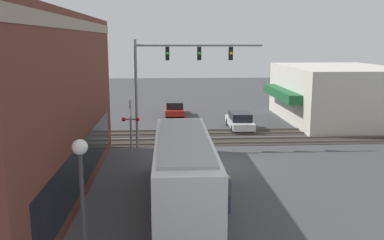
# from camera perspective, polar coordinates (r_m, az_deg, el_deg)

# --- Properties ---
(ground_plane) EXTENTS (120.00, 120.00, 0.00)m
(ground_plane) POSITION_cam_1_polar(r_m,az_deg,el_deg) (25.99, 4.58, -6.05)
(ground_plane) COLOR #424244
(shop_building) EXTENTS (13.40, 10.58, 5.07)m
(shop_building) POSITION_cam_1_polar(r_m,az_deg,el_deg) (41.81, 18.71, 3.33)
(shop_building) COLOR beige
(shop_building) RESTS_ON ground
(city_bus) EXTENTS (10.74, 2.59, 3.14)m
(city_bus) POSITION_cam_1_polar(r_m,az_deg,el_deg) (19.61, -1.14, -6.32)
(city_bus) COLOR white
(city_bus) RESTS_ON ground
(traffic_signal_gantry) EXTENTS (0.42, 8.72, 7.49)m
(traffic_signal_gantry) POSITION_cam_1_polar(r_m,az_deg,el_deg) (29.28, -2.37, 7.01)
(traffic_signal_gantry) COLOR gray
(traffic_signal_gantry) RESTS_ON ground
(crossing_signal) EXTENTS (1.41, 1.18, 3.81)m
(crossing_signal) POSITION_cam_1_polar(r_m,az_deg,el_deg) (28.45, -8.18, 0.09)
(crossing_signal) COLOR gray
(crossing_signal) RESTS_ON ground
(streetlamp) EXTENTS (0.44, 0.44, 4.78)m
(streetlamp) POSITION_cam_1_polar(r_m,az_deg,el_deg) (12.65, -14.37, -11.01)
(streetlamp) COLOR #38383A
(streetlamp) RESTS_ON ground
(rail_track_near) EXTENTS (2.60, 60.00, 0.15)m
(rail_track_near) POSITION_cam_1_polar(r_m,az_deg,el_deg) (31.74, 3.11, -2.90)
(rail_track_near) COLOR #332D28
(rail_track_near) RESTS_ON ground
(rail_track_far) EXTENTS (2.60, 60.00, 0.15)m
(rail_track_far) POSITION_cam_1_polar(r_m,az_deg,el_deg) (34.84, 2.52, -1.67)
(rail_track_far) COLOR #332D28
(rail_track_far) RESTS_ON ground
(parked_car_white) EXTENTS (4.88, 1.82, 1.46)m
(parked_car_white) POSITION_cam_1_polar(r_m,az_deg,el_deg) (36.43, 6.38, -0.13)
(parked_car_white) COLOR silver
(parked_car_white) RESTS_ON ground
(parked_car_red) EXTENTS (4.88, 1.82, 1.46)m
(parked_car_red) POSITION_cam_1_polar(r_m,az_deg,el_deg) (42.75, -2.34, 1.53)
(parked_car_red) COLOR #B21E19
(parked_car_red) RESTS_ON ground
(pedestrian_near_bus) EXTENTS (0.34, 0.34, 1.74)m
(pedestrian_near_bus) POSITION_cam_1_polar(r_m,az_deg,el_deg) (18.86, 4.81, -9.76)
(pedestrian_near_bus) COLOR #2D3351
(pedestrian_near_bus) RESTS_ON ground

